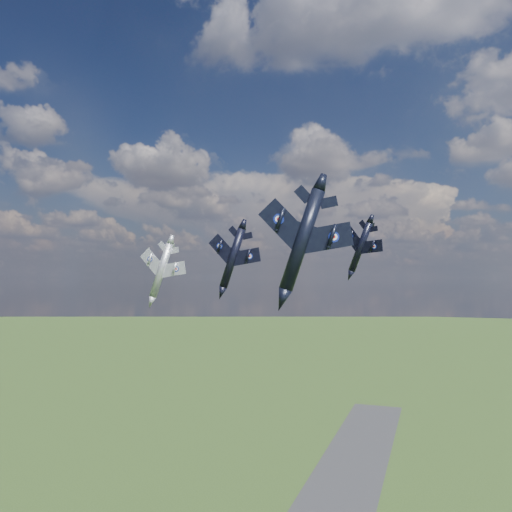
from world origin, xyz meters
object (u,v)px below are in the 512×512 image
(jet_left_silver, at_px, (161,270))
(jet_right_navy, at_px, (302,240))
(jet_lead_navy, at_px, (233,258))
(jet_high_navy, at_px, (361,247))

(jet_left_silver, bearing_deg, jet_right_navy, -47.96)
(jet_lead_navy, height_order, jet_left_silver, jet_lead_navy)
(jet_high_navy, bearing_deg, jet_lead_navy, -124.89)
(jet_lead_navy, relative_size, jet_right_navy, 0.97)
(jet_lead_navy, bearing_deg, jet_high_navy, 30.30)
(jet_lead_navy, height_order, jet_high_navy, jet_high_navy)
(jet_right_navy, relative_size, jet_left_silver, 0.93)
(jet_right_navy, bearing_deg, jet_lead_navy, 111.06)
(jet_right_navy, bearing_deg, jet_high_navy, 76.35)
(jet_high_navy, distance_m, jet_left_silver, 39.36)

